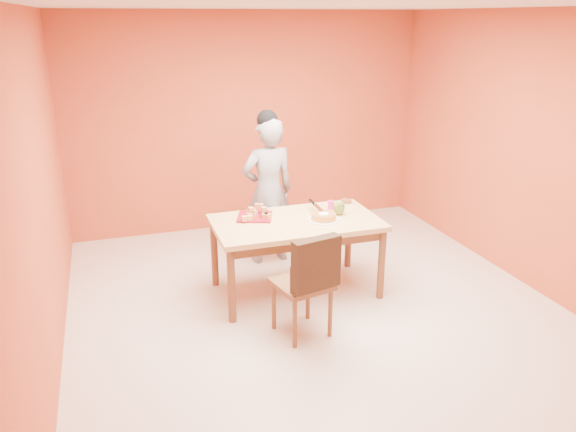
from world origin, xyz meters
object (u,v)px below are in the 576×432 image
object	(u,v)px
dining_table	(296,229)
person	(268,191)
pastry_platter	(255,217)
egg_ornament	(339,208)
checker_tin	(346,201)
dining_chair	(303,282)
red_dinner_plate	(258,211)
magenta_glass	(331,205)
sponge_cake	(324,217)

from	to	relation	value
dining_table	person	distance (m)	0.84
pastry_platter	egg_ornament	size ratio (longest dim) A/B	2.16
checker_tin	egg_ornament	bearing A→B (deg)	-124.45
dining_chair	red_dinner_plate	size ratio (longest dim) A/B	4.38
person	magenta_glass	bearing A→B (deg)	121.71
person	checker_tin	distance (m)	0.87
dining_table	pastry_platter	world-z (taller)	pastry_platter
red_dinner_plate	magenta_glass	bearing A→B (deg)	-11.47
person	magenta_glass	size ratio (longest dim) A/B	18.23
magenta_glass	checker_tin	world-z (taller)	magenta_glass
pastry_platter	red_dinner_plate	bearing A→B (deg)	64.35
pastry_platter	sponge_cake	world-z (taller)	sponge_cake
sponge_cake	egg_ornament	distance (m)	0.23
person	magenta_glass	xyz separation A→B (m)	(0.48, -0.63, -0.01)
dining_table	red_dinner_plate	distance (m)	0.46
dining_chair	checker_tin	world-z (taller)	dining_chair
pastry_platter	checker_tin	bearing A→B (deg)	8.19
magenta_glass	checker_tin	xyz separation A→B (m)	(0.24, 0.15, -0.03)
pastry_platter	checker_tin	world-z (taller)	checker_tin
dining_table	pastry_platter	distance (m)	0.42
dining_table	magenta_glass	size ratio (longest dim) A/B	17.97
sponge_cake	egg_ornament	size ratio (longest dim) A/B	1.59
sponge_cake	checker_tin	bearing A→B (deg)	45.45
dining_chair	egg_ornament	world-z (taller)	dining_chair
dining_chair	sponge_cake	world-z (taller)	dining_chair
pastry_platter	red_dinner_plate	xyz separation A→B (m)	(0.07, 0.15, -0.00)
dining_chair	magenta_glass	world-z (taller)	dining_chair
person	sponge_cake	distance (m)	0.96
pastry_platter	magenta_glass	bearing A→B (deg)	0.10
dining_chair	magenta_glass	distance (m)	1.22
red_dinner_plate	sponge_cake	size ratio (longest dim) A/B	0.91
dining_chair	person	size ratio (longest dim) A/B	0.59
dining_table	checker_tin	bearing A→B (deg)	27.24
checker_tin	dining_chair	bearing A→B (deg)	-128.13
person	red_dinner_plate	size ratio (longest dim) A/B	7.41
dining_table	person	xyz separation A→B (m)	(-0.04, 0.83, 0.15)
dining_chair	sponge_cake	distance (m)	0.88
pastry_platter	checker_tin	xyz separation A→B (m)	(1.04, 0.15, 0.01)
person	sponge_cake	world-z (taller)	person
pastry_platter	magenta_glass	distance (m)	0.80
egg_ornament	person	bearing A→B (deg)	128.30
person	pastry_platter	size ratio (longest dim) A/B	4.97
person	sponge_cake	bearing A→B (deg)	101.71
red_dinner_plate	egg_ornament	xyz separation A→B (m)	(0.74, -0.33, 0.07)
dining_chair	magenta_glass	bearing A→B (deg)	44.10
dining_table	person	world-z (taller)	person
person	egg_ornament	bearing A→B (deg)	115.57
person	dining_chair	bearing A→B (deg)	78.35
dining_table	checker_tin	xyz separation A→B (m)	(0.68, 0.35, 0.11)
egg_ornament	magenta_glass	bearing A→B (deg)	100.61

